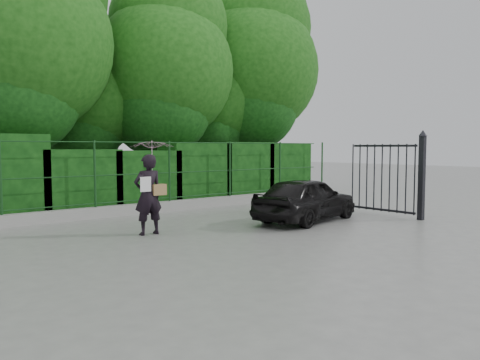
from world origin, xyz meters
TOP-DOWN VIEW (x-y plane):
  - ground at (0.00, 0.00)m, footprint 80.00×80.00m
  - kerb at (0.00, 4.50)m, footprint 14.00×0.25m
  - fence at (0.22, 4.50)m, footprint 14.13×0.06m
  - hedge at (-0.09, 5.50)m, footprint 14.20×1.20m
  - trees at (1.14, 7.74)m, footprint 17.10×6.15m
  - gate at (4.60, -0.72)m, footprint 0.22×2.33m
  - woman at (-1.85, 1.53)m, footprint 0.94×0.94m
  - car at (2.11, 0.57)m, footprint 3.59×1.98m

SIDE VIEW (x-z plane):
  - ground at x=0.00m, z-range 0.00..0.00m
  - kerb at x=0.00m, z-range 0.00..0.30m
  - car at x=2.11m, z-range 0.00..1.15m
  - hedge at x=-0.09m, z-range -0.09..2.15m
  - gate at x=4.60m, z-range 0.01..2.37m
  - fence at x=0.22m, z-range 0.30..2.10m
  - woman at x=-1.85m, z-range 0.31..2.38m
  - trees at x=1.14m, z-range 0.58..8.66m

